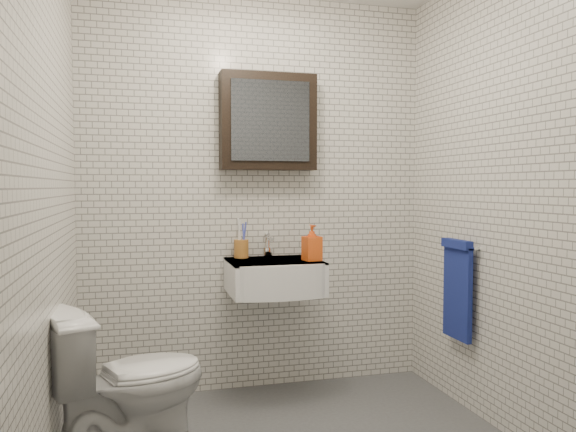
% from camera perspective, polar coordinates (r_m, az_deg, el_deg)
% --- Properties ---
extents(room_shell, '(2.22, 2.02, 2.51)m').
position_cam_1_polar(room_shell, '(2.63, 1.49, 6.72)').
color(room_shell, silver).
rests_on(room_shell, ground).
extents(washbasin, '(0.55, 0.50, 0.20)m').
position_cam_1_polar(washbasin, '(3.39, -1.27, -6.17)').
color(washbasin, white).
rests_on(washbasin, room_shell).
extents(faucet, '(0.06, 0.20, 0.15)m').
position_cam_1_polar(faucet, '(3.55, -2.03, -3.11)').
color(faucet, silver).
rests_on(faucet, washbasin).
extents(mirror_cabinet, '(0.60, 0.15, 0.60)m').
position_cam_1_polar(mirror_cabinet, '(3.55, -2.04, 9.53)').
color(mirror_cabinet, black).
rests_on(mirror_cabinet, room_shell).
extents(towel_rail, '(0.09, 0.30, 0.58)m').
position_cam_1_polar(towel_rail, '(3.43, 16.84, -6.73)').
color(towel_rail, silver).
rests_on(towel_rail, room_shell).
extents(toothbrush_cup, '(0.12, 0.12, 0.25)m').
position_cam_1_polar(toothbrush_cup, '(3.53, -4.76, -3.24)').
color(toothbrush_cup, '#AA6B2A').
rests_on(toothbrush_cup, washbasin).
extents(soap_bottle, '(0.11, 0.11, 0.22)m').
position_cam_1_polar(soap_bottle, '(3.38, 2.44, -2.73)').
color(soap_bottle, orange).
rests_on(soap_bottle, washbasin).
extents(toilet, '(0.85, 0.68, 0.75)m').
position_cam_1_polar(toilet, '(2.85, -15.93, -15.92)').
color(toilet, white).
rests_on(toilet, ground).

